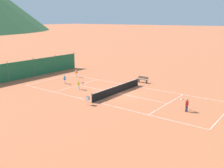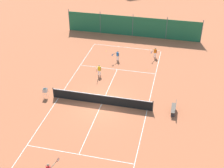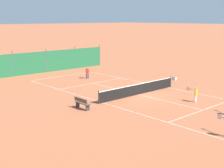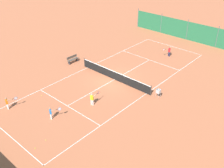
{
  "view_description": "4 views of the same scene",
  "coord_description": "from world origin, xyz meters",
  "views": [
    {
      "loc": [
        -24.1,
        -17.18,
        8.54
      ],
      "look_at": [
        0.09,
        0.86,
        0.97
      ],
      "focal_mm": 42.0,
      "sensor_mm": 36.0,
      "label": 1
    },
    {
      "loc": [
        6.12,
        -21.75,
        16.42
      ],
      "look_at": [
        0.5,
        1.94,
        0.98
      ],
      "focal_mm": 50.0,
      "sensor_mm": 36.0,
      "label": 2
    },
    {
      "loc": [
        19.57,
        18.1,
        6.6
      ],
      "look_at": [
        1.64,
        -1.66,
        0.91
      ],
      "focal_mm": 50.0,
      "sensor_mm": 36.0,
      "label": 3
    },
    {
      "loc": [
        -15.69,
        18.01,
        13.67
      ],
      "look_at": [
        -1.16,
        1.7,
        0.66
      ],
      "focal_mm": 42.0,
      "sensor_mm": 36.0,
      "label": 4
    }
  ],
  "objects": [
    {
      "name": "ground_plane",
      "position": [
        0.0,
        0.0,
        0.0
      ],
      "size": [
        600.0,
        600.0,
        0.0
      ],
      "primitive_type": "plane",
      "color": "#B7603D"
    },
    {
      "name": "court_line_markings",
      "position": [
        0.0,
        0.0,
        0.0
      ],
      "size": [
        8.25,
        23.85,
        0.01
      ],
      "color": "white",
      "rests_on": "ground"
    },
    {
      "name": "tennis_net",
      "position": [
        0.0,
        0.0,
        0.5
      ],
      "size": [
        9.18,
        0.08,
        1.06
      ],
      "color": "#2D2D2D",
      "rests_on": "ground"
    },
    {
      "name": "windscreen_fence_near",
      "position": [
        -0.0,
        -15.5,
        1.31
      ],
      "size": [
        17.28,
        0.08,
        2.9
      ],
      "color": "#236B42",
      "rests_on": "ground"
    },
    {
      "name": "player_far_baseline",
      "position": [
        -1.18,
        -8.82,
        0.74
      ],
      "size": [
        0.65,
        0.99,
        1.27
      ],
      "color": "#23284C",
      "rests_on": "ground"
    },
    {
      "name": "player_near_service",
      "position": [
        -1.53,
        4.74,
        0.7
      ],
      "size": [
        0.4,
        1.03,
        1.2
      ],
      "color": "white",
      "rests_on": "ground"
    },
    {
      "name": "player_near_baseline",
      "position": [
        3.54,
        10.09,
        0.69
      ],
      "size": [
        0.59,
        0.95,
        1.18
      ],
      "color": "white",
      "rests_on": "ground"
    },
    {
      "name": "player_far_service",
      "position": [
        -0.44,
        8.42,
        0.66
      ],
      "size": [
        0.71,
        0.85,
        1.13
      ],
      "color": "white",
      "rests_on": "ground"
    },
    {
      "name": "tennis_ball_mid_court",
      "position": [
        3.08,
        6.99,
        0.03
      ],
      "size": [
        0.07,
        0.07,
        0.07
      ],
      "primitive_type": "sphere",
      "color": "#CCE033",
      "rests_on": "ground"
    },
    {
      "name": "tennis_ball_by_net_left",
      "position": [
        -2.33,
        11.36,
        0.03
      ],
      "size": [
        0.07,
        0.07,
        0.07
      ],
      "primitive_type": "sphere",
      "color": "#CCE033",
      "rests_on": "ground"
    },
    {
      "name": "tennis_ball_alley_left",
      "position": [
        2.53,
        -7.35,
        0.03
      ],
      "size": [
        0.07,
        0.07,
        0.07
      ],
      "primitive_type": "sphere",
      "color": "#CCE033",
      "rests_on": "ground"
    },
    {
      "name": "tennis_ball_by_net_right",
      "position": [
        -2.21,
        10.34,
        0.03
      ],
      "size": [
        0.07,
        0.07,
        0.07
      ],
      "primitive_type": "sphere",
      "color": "#CCE033",
      "rests_on": "ground"
    },
    {
      "name": "ball_hopper",
      "position": [
        -5.3,
        -0.12,
        0.66
      ],
      "size": [
        0.36,
        0.36,
        0.89
      ],
      "color": "#B7B7BC",
      "rests_on": "ground"
    },
    {
      "name": "courtside_bench",
      "position": [
        6.34,
        0.25,
        0.45
      ],
      "size": [
        0.36,
        1.5,
        0.84
      ],
      "color": "#51473D",
      "rests_on": "ground"
    }
  ]
}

